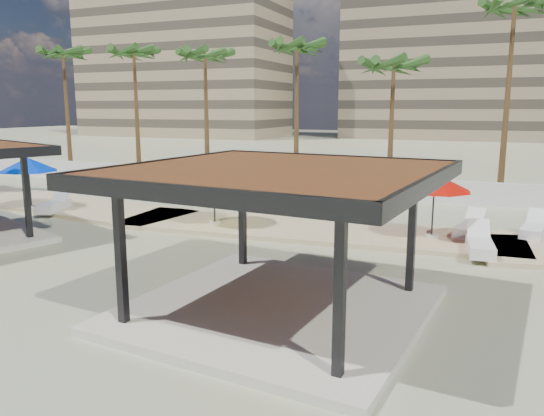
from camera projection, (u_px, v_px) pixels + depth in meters
The scene contains 19 objects.
ground at pixel (167, 277), 15.65m from camera, with size 200.00×200.00×0.00m, color tan.
promenade at pixel (314, 227), 21.80m from camera, with size 44.45×7.97×0.24m.
boundary_wall at pixel (328, 185), 30.00m from camera, with size 56.00×0.30×1.20m, color silver.
building_west at pixel (183, 46), 90.40m from camera, with size 34.00×16.00×32.40m.
building_mid at pixel (473, 46), 81.96m from camera, with size 38.00×16.00×30.40m.
pavilion_central at pixel (278, 227), 12.51m from camera, with size 7.68×7.68×3.58m.
umbrella_b at pixel (214, 173), 21.44m from camera, with size 3.24×3.24×2.48m.
umbrella_c at pixel (435, 182), 19.20m from camera, with size 3.35×3.35×2.39m.
umbrella_f at pixel (28, 165), 24.97m from camera, with size 3.49×3.49×2.42m.
lounger_a at pixel (54, 206), 24.79m from camera, with size 1.49×2.45×0.88m.
lounger_b at pixel (470, 228), 20.19m from camera, with size 1.12×2.32×0.84m.
lounger_c at pixel (480, 245), 17.63m from camera, with size 1.05×2.46×0.90m.
lounger_d at pixel (534, 229), 20.02m from camera, with size 1.09×2.32×0.84m.
palm_a at pixel (63, 59), 38.69m from camera, with size 3.00×3.00×9.60m.
palm_b at pixel (134, 58), 36.76m from camera, with size 3.00×3.00×9.47m.
palm_c at pixel (205, 60), 33.99m from camera, with size 3.00×3.00×9.03m.
palm_d at pixel (297, 53), 32.35m from camera, with size 3.00×3.00×9.37m.
palm_e at pixel (394, 70), 29.83m from camera, with size 3.00×3.00×8.05m.
palm_f at pixel (514, 15), 27.21m from camera, with size 3.00×3.00×10.84m.
Camera 1 is at (8.72, -12.58, 4.92)m, focal length 35.00 mm.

